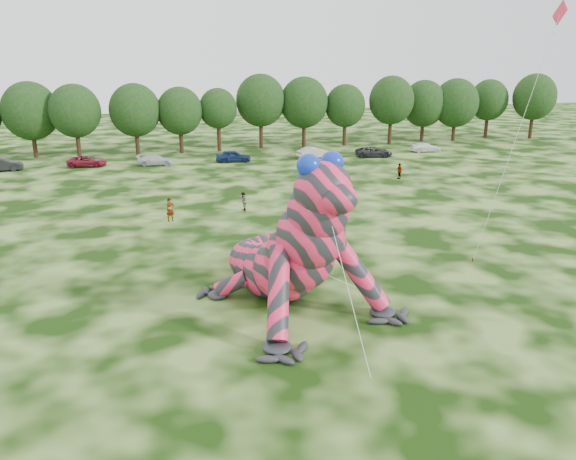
% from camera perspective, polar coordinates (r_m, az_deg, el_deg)
% --- Properties ---
extents(ground, '(240.00, 240.00, 0.00)m').
position_cam_1_polar(ground, '(27.04, 10.10, -10.83)').
color(ground, '#16330A').
rests_on(ground, ground).
extents(inflatable_gecko, '(19.05, 20.71, 8.49)m').
position_cam_1_polar(inflatable_gecko, '(29.80, -1.59, 0.91)').
color(inflatable_gecko, '#EF2351').
rests_on(inflatable_gecko, ground).
extents(flying_kite, '(2.79, 3.15, 15.61)m').
position_cam_1_polar(flying_kite, '(35.19, 25.32, 17.62)').
color(flying_kite, red).
rests_on(flying_kite, ground).
extents(tree_5, '(7.16, 6.44, 9.80)m').
position_cam_1_polar(tree_5, '(81.15, -24.62, 10.14)').
color(tree_5, black).
rests_on(tree_5, ground).
extents(tree_6, '(6.52, 5.86, 9.49)m').
position_cam_1_polar(tree_6, '(78.77, -20.74, 10.30)').
color(tree_6, black).
rests_on(tree_6, ground).
extents(tree_7, '(6.68, 6.01, 9.48)m').
position_cam_1_polar(tree_7, '(78.60, -15.23, 10.77)').
color(tree_7, black).
rests_on(tree_7, ground).
extents(tree_8, '(6.14, 5.53, 8.94)m').
position_cam_1_polar(tree_8, '(79.08, -10.90, 10.90)').
color(tree_8, black).
rests_on(tree_8, ground).
extents(tree_9, '(5.27, 4.74, 8.68)m').
position_cam_1_polar(tree_9, '(80.06, -7.08, 11.04)').
color(tree_9, black).
rests_on(tree_9, ground).
extents(tree_10, '(7.09, 6.38, 10.50)m').
position_cam_1_polar(tree_10, '(82.35, -2.79, 11.95)').
color(tree_10, black).
rests_on(tree_10, ground).
extents(tree_11, '(7.01, 6.31, 10.07)m').
position_cam_1_polar(tree_11, '(83.64, 1.64, 11.90)').
color(tree_11, black).
rests_on(tree_11, ground).
extents(tree_12, '(5.99, 5.39, 8.97)m').
position_cam_1_polar(tree_12, '(85.31, 5.81, 11.55)').
color(tree_12, black).
rests_on(tree_12, ground).
extents(tree_13, '(6.83, 6.15, 10.13)m').
position_cam_1_polar(tree_13, '(87.53, 10.42, 11.88)').
color(tree_13, black).
rests_on(tree_13, ground).
extents(tree_14, '(6.82, 6.14, 9.40)m').
position_cam_1_polar(tree_14, '(91.87, 13.60, 11.69)').
color(tree_14, black).
rests_on(tree_14, ground).
extents(tree_15, '(7.17, 6.45, 9.63)m').
position_cam_1_polar(tree_15, '(93.57, 16.64, 11.62)').
color(tree_15, black).
rests_on(tree_15, ground).
extents(tree_16, '(6.26, 5.63, 9.37)m').
position_cam_1_polar(tree_16, '(98.74, 19.65, 11.52)').
color(tree_16, black).
rests_on(tree_16, ground).
extents(tree_17, '(6.98, 6.28, 10.30)m').
position_cam_1_polar(tree_17, '(100.42, 23.67, 11.44)').
color(tree_17, black).
rests_on(tree_17, ground).
extents(car_1, '(4.67, 1.93, 1.50)m').
position_cam_1_polar(car_1, '(73.20, -27.11, 5.92)').
color(car_1, black).
rests_on(car_1, ground).
extents(car_2, '(4.87, 2.80, 1.28)m').
position_cam_1_polar(car_2, '(72.32, -19.72, 6.59)').
color(car_2, maroon).
rests_on(car_2, ground).
extents(car_3, '(4.72, 2.61, 1.30)m').
position_cam_1_polar(car_3, '(70.86, -13.29, 6.94)').
color(car_3, silver).
rests_on(car_3, ground).
extents(car_4, '(4.59, 2.34, 1.50)m').
position_cam_1_polar(car_4, '(71.53, -5.59, 7.48)').
color(car_4, '#11234B').
rests_on(car_4, ground).
extents(car_5, '(4.70, 2.43, 1.48)m').
position_cam_1_polar(car_5, '(73.94, 2.63, 7.85)').
color(car_5, '#BCB4AA').
rests_on(car_5, ground).
extents(car_6, '(5.24, 3.16, 1.36)m').
position_cam_1_polar(car_6, '(75.83, 8.71, 7.86)').
color(car_6, '#262629').
rests_on(car_6, ground).
extents(car_7, '(4.49, 2.31, 1.25)m').
position_cam_1_polar(car_7, '(81.51, 13.80, 8.16)').
color(car_7, white).
rests_on(car_7, ground).
extents(spectator_2, '(1.14, 1.31, 1.76)m').
position_cam_1_polar(spectator_2, '(58.20, 5.54, 5.42)').
color(spectator_2, gray).
rests_on(spectator_2, ground).
extents(spectator_0, '(0.79, 0.64, 1.89)m').
position_cam_1_polar(spectator_0, '(45.78, -11.87, 2.02)').
color(spectator_0, gray).
rests_on(spectator_0, ground).
extents(spectator_1, '(0.63, 0.80, 1.64)m').
position_cam_1_polar(spectator_1, '(47.99, -4.57, 2.87)').
color(spectator_1, gray).
rests_on(spectator_1, ground).
extents(spectator_3, '(0.53, 1.04, 1.71)m').
position_cam_1_polar(spectator_3, '(62.16, 11.24, 5.89)').
color(spectator_3, gray).
rests_on(spectator_3, ground).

